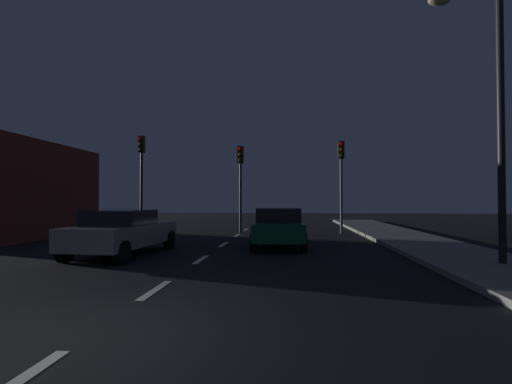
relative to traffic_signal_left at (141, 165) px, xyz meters
The scene contains 14 objects.
ground_plane 10.73m from the traffic_signal_left, 57.76° to the right, with size 80.00×80.00×0.00m, color black.
sidewalk_curb_right 15.86m from the traffic_signal_left, 33.54° to the right, with size 3.00×40.00×0.15m, color gray.
lane_stripe_second 14.48m from the traffic_signal_left, 67.40° to the right, with size 0.16×1.60×0.01m, color silver.
lane_stripe_third 11.21m from the traffic_signal_left, 59.49° to the right, with size 0.16×1.60×0.01m, color silver.
lane_stripe_fourth 8.40m from the traffic_signal_left, 44.76° to the right, with size 0.16×1.60×0.01m, color silver.
lane_stripe_fifth 6.66m from the traffic_signal_left, 16.00° to the right, with size 0.16×1.60×0.01m, color silver.
lane_stripe_sixth 6.86m from the traffic_signal_left, 22.70° to the left, with size 0.16×1.60×0.01m, color silver.
traffic_signal_left is the anchor object (origin of this frame).
traffic_signal_center 5.38m from the traffic_signal_left, ahead, with size 0.32×0.38×4.55m.
traffic_signal_right 10.58m from the traffic_signal_left, ahead, with size 0.32×0.38×4.74m.
car_stopped_ahead 10.04m from the traffic_signal_left, 38.48° to the right, with size 1.95×4.00×1.43m.
car_adjacent_lane 9.37m from the traffic_signal_left, 71.94° to the right, with size 2.13×4.59×1.41m.
street_lamp_right 16.37m from the traffic_signal_left, 37.88° to the right, with size 1.82×0.36×6.99m.
storefront_left 5.85m from the traffic_signal_left, 145.04° to the right, with size 4.07×7.48×4.30m, color maroon.
Camera 1 is at (2.55, -4.61, 1.71)m, focal length 27.21 mm.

